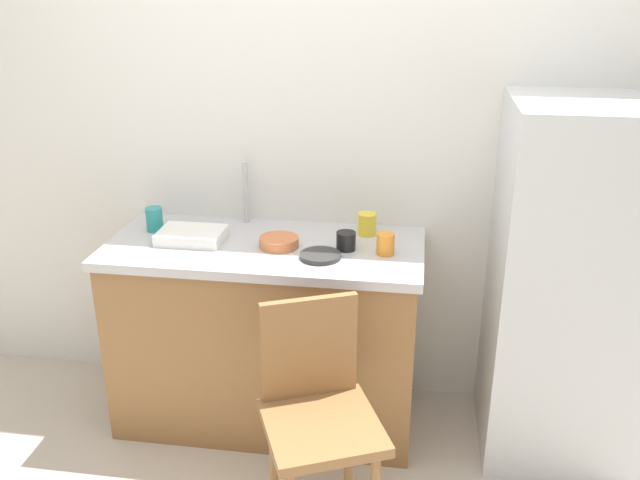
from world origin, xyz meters
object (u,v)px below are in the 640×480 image
hotplate (320,256)px  cup_yellow (367,224)px  refrigerator (570,287)px  terracotta_bowl (279,242)px  cup_orange (385,244)px  cup_teal (154,219)px  dish_tray (192,235)px  chair (318,410)px  cup_black (346,241)px

hotplate → cup_yellow: size_ratio=1.72×
hotplate → refrigerator: bearing=6.7°
terracotta_bowl → cup_orange: (0.45, -0.01, 0.02)m
terracotta_bowl → cup_teal: size_ratio=1.57×
dish_tray → chair: bearing=-43.3°
chair → terracotta_bowl: terracotta_bowl is taller
cup_black → cup_yellow: bearing=68.9°
chair → cup_orange: cup_orange is taller
refrigerator → hotplate: refrigerator is taller
terracotta_bowl → cup_black: bearing=2.4°
dish_tray → refrigerator: bearing=0.6°
cup_yellow → dish_tray: bearing=-165.7°
refrigerator → terracotta_bowl: refrigerator is taller
hotplate → cup_orange: size_ratio=1.88×
cup_black → cup_yellow: 0.20m
refrigerator → cup_orange: 0.78m
terracotta_bowl → cup_yellow: 0.41m
chair → dish_tray: bearing=113.0°
cup_teal → cup_black: bearing=-6.2°
cup_yellow → terracotta_bowl: bearing=-150.9°
cup_orange → cup_yellow: size_ratio=0.91×
chair → hotplate: 0.64m
chair → cup_orange: 0.75m
dish_tray → cup_teal: 0.23m
hotplate → cup_yellow: bearing=60.8°
cup_teal → cup_orange: bearing=-6.5°
terracotta_bowl → cup_black: size_ratio=2.04×
terracotta_bowl → chair: bearing=-66.6°
terracotta_bowl → cup_yellow: bearing=29.1°
hotplate → cup_teal: bearing=165.6°
refrigerator → chair: (-0.96, -0.63, -0.27)m
cup_orange → refrigerator: bearing=2.7°
cup_teal → refrigerator: bearing=-2.6°
cup_yellow → cup_black: bearing=-111.1°
terracotta_bowl → cup_yellow: cup_yellow is taller
terracotta_bowl → cup_orange: 0.45m
refrigerator → cup_teal: 1.82m
dish_tray → cup_orange: bearing=-1.4°
refrigerator → chair: refrigerator is taller
cup_yellow → cup_teal: bearing=-174.5°
chair → hotplate: (-0.07, 0.51, 0.39)m
hotplate → cup_black: cup_black is taller
chair → cup_teal: size_ratio=8.29×
cup_teal → cup_black: 0.89m
hotplate → cup_teal: size_ratio=1.58×
cup_black → cup_orange: bearing=-7.9°
hotplate → cup_black: (0.09, 0.11, 0.03)m
dish_tray → cup_orange: size_ratio=3.10×
cup_orange → cup_yellow: (-0.09, 0.21, 0.00)m
cup_teal → cup_black: cup_teal is taller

